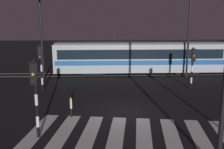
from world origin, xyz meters
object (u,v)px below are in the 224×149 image
traffic_light_corner_near_left (35,87)px  traffic_light_corner_far_right (193,62)px  street_lamp_trackside_left (40,28)px  traffic_light_corner_far_left (41,61)px  tram (139,57)px  bollard_island_edge (71,107)px  street_lamp_trackside_right (190,25)px

traffic_light_corner_near_left → traffic_light_corner_far_right: (9.89, 8.10, -0.22)m
traffic_light_corner_far_right → street_lamp_trackside_left: (-12.27, 3.98, 2.53)m
traffic_light_corner_far_left → traffic_light_corner_near_left: size_ratio=0.99×
street_lamp_trackside_left → tram: street_lamp_trackside_left is taller
bollard_island_edge → street_lamp_trackside_left: bearing=110.7°
traffic_light_corner_near_left → tram: size_ratio=0.21×
traffic_light_corner_far_right → tram: 6.83m
traffic_light_corner_near_left → tram: tram is taller
traffic_light_corner_far_left → tram: bearing=36.6°
street_lamp_trackside_left → bollard_island_edge: 10.97m
traffic_light_corner_near_left → bollard_island_edge: bearing=64.7°
traffic_light_corner_near_left → street_lamp_trackside_right: (10.86, 11.96, 2.55)m
traffic_light_corner_far_right → traffic_light_corner_near_left: bearing=-140.7°
traffic_light_corner_far_right → tram: size_ratio=0.19×
traffic_light_corner_far_left → traffic_light_corner_far_right: 11.45m
bollard_island_edge → street_lamp_trackside_right: bearing=44.2°
traffic_light_corner_far_right → street_lamp_trackside_left: size_ratio=0.44×
traffic_light_corner_far_left → bollard_island_edge: 6.36m
traffic_light_corner_near_left → street_lamp_trackside_right: street_lamp_trackside_right is taller
street_lamp_trackside_left → tram: 9.75m
tram → bollard_island_edge: 12.85m
tram → street_lamp_trackside_left: bearing=-167.3°
street_lamp_trackside_left → bollard_island_edge: size_ratio=6.65×
street_lamp_trackside_right → street_lamp_trackside_left: bearing=179.5°
traffic_light_corner_far_left → tram: (8.25, 6.12, -0.58)m
traffic_light_corner_far_left → traffic_light_corner_near_left: 8.15m
street_lamp_trackside_left → bollard_island_edge: bearing=-69.3°
traffic_light_corner_near_left → bollard_island_edge: (1.21, 2.56, -1.80)m
traffic_light_corner_far_left → bollard_island_edge: (2.77, -5.44, -1.77)m
street_lamp_trackside_left → traffic_light_corner_far_right: bearing=-17.9°
traffic_light_corner_near_left → tram: 15.64m
traffic_light_corner_far_right → street_lamp_trackside_right: street_lamp_trackside_right is taller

